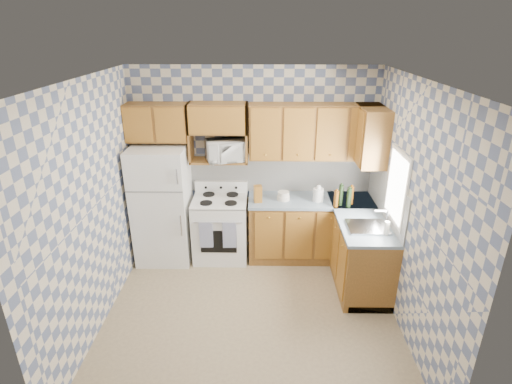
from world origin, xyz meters
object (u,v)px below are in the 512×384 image
(stove_body, at_px, (221,229))
(microwave, at_px, (226,150))
(refrigerator, at_px, (163,205))
(electric_kettle, at_px, (318,195))

(stove_body, height_order, microwave, microwave)
(refrigerator, height_order, electric_kettle, refrigerator)
(stove_body, distance_m, electric_kettle, 1.48)
(refrigerator, distance_m, microwave, 1.18)
(microwave, bearing_deg, stove_body, -147.48)
(refrigerator, height_order, microwave, microwave)
(refrigerator, bearing_deg, electric_kettle, -0.69)
(refrigerator, relative_size, electric_kettle, 9.07)
(electric_kettle, bearing_deg, refrigerator, 179.31)
(stove_body, bearing_deg, electric_kettle, -2.14)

